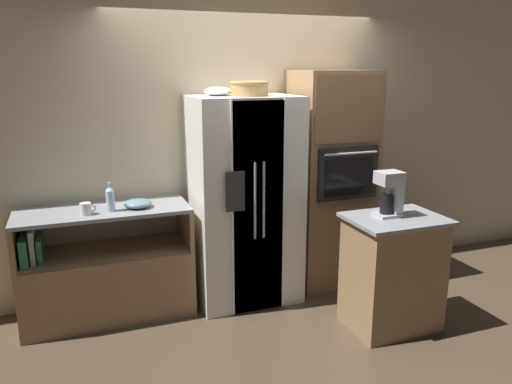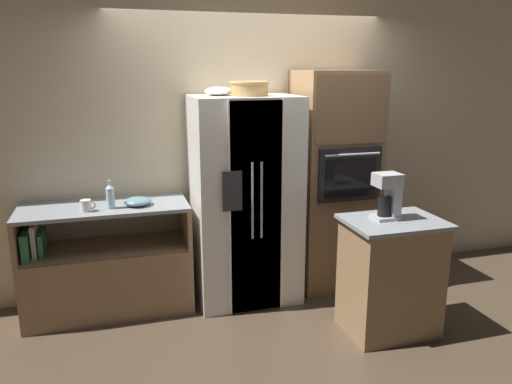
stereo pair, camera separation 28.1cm
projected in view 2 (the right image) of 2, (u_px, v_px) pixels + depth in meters
The scene contains 12 objects.
ground_plane at pixel (262, 294), 4.61m from camera, with size 20.00×20.00×0.00m, color #4C3D2D.
wall_back at pixel (249, 137), 4.65m from camera, with size 12.00×0.06×2.80m.
counter_left at pixel (107, 273), 4.24m from camera, with size 1.36×0.58×0.93m.
refrigerator at pixel (245, 200), 4.37m from camera, with size 0.89×0.73×1.81m.
wall_oven at pixel (334, 181), 4.63m from camera, with size 0.71×0.66×2.01m.
island_counter at pixel (390, 276), 3.88m from camera, with size 0.73×0.56×0.92m.
wicker_basket at pixel (249, 88), 4.08m from camera, with size 0.32×0.32×0.12m.
fruit_bowl at pixel (219, 91), 4.14m from camera, with size 0.24×0.24×0.07m.
bottle_tall at pixel (110, 196), 4.00m from camera, with size 0.07×0.07×0.23m.
mug at pixel (86, 206), 3.93m from camera, with size 0.12×0.08×0.09m.
mixing_bowl at pixel (138, 201), 4.10m from camera, with size 0.22×0.22×0.07m.
coffee_maker at pixel (389, 194), 3.75m from camera, with size 0.19×0.16×0.35m.
Camera 2 is at (-1.26, -4.05, 2.04)m, focal length 35.00 mm.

